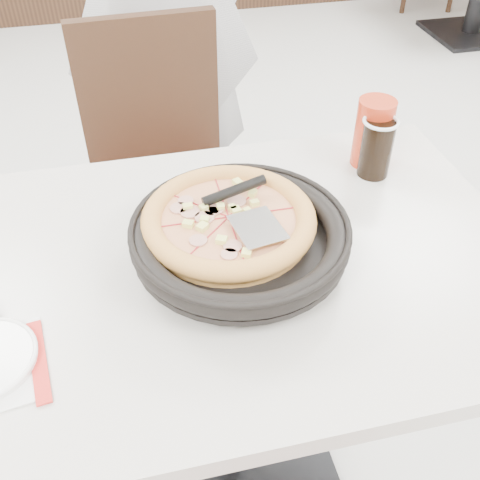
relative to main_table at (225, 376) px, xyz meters
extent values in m
plane|color=#B0B1AC|center=(0.19, 0.10, -0.38)|extent=(7.00, 7.00, 0.00)
cylinder|color=black|center=(0.02, -0.02, 0.39)|extent=(0.13, 0.13, 0.04)
cylinder|color=black|center=(0.03, -0.01, 0.42)|extent=(0.40, 0.40, 0.01)
cylinder|color=tan|center=(0.02, 0.02, 0.44)|extent=(0.31, 0.31, 0.02)
cube|color=silver|center=(0.06, -0.03, 0.47)|extent=(0.10, 0.12, 0.00)
cylinder|color=black|center=(0.40, 0.21, 0.44)|extent=(0.07, 0.07, 0.13)
cylinder|color=#B72E14|center=(0.41, 0.25, 0.45)|extent=(0.09, 0.09, 0.16)
camera|label=1|loc=(-0.14, -0.78, 1.11)|focal=42.00mm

